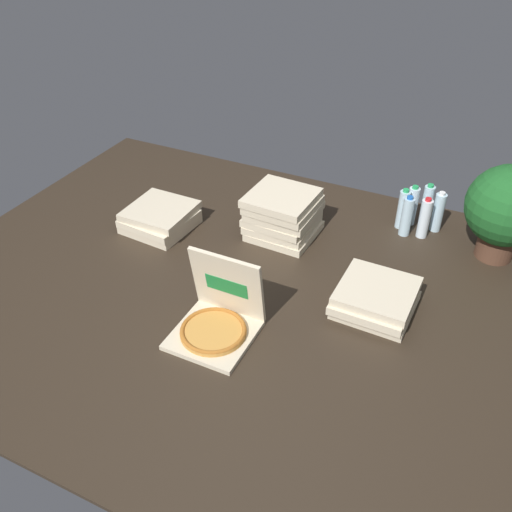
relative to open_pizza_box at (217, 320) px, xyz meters
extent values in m
cube|color=#2D2319|center=(-0.02, 0.32, -0.08)|extent=(3.20, 2.40, 0.02)
cube|color=beige|center=(0.00, -0.04, -0.06)|extent=(0.34, 0.34, 0.02)
cylinder|color=#C6893D|center=(0.00, -0.04, -0.04)|extent=(0.29, 0.29, 0.02)
torus|color=#A96324|center=(0.00, -0.04, -0.03)|extent=(0.29, 0.29, 0.02)
cube|color=beige|center=(0.00, 0.10, 0.12)|extent=(0.34, 0.07, 0.34)
cube|color=#197A38|center=(0.00, 0.09, 0.12)|extent=(0.21, 0.02, 0.08)
cube|color=beige|center=(-0.70, 0.60, -0.05)|extent=(0.37, 0.37, 0.04)
cube|color=beige|center=(-0.70, 0.60, -0.01)|extent=(0.37, 0.37, 0.04)
cube|color=#197A38|center=(-0.70, 0.60, 0.01)|extent=(0.23, 0.08, 0.00)
cube|color=beige|center=(-0.70, 0.61, 0.03)|extent=(0.35, 0.35, 0.04)
cube|color=beige|center=(0.59, 0.46, -0.05)|extent=(0.35, 0.35, 0.04)
cube|color=#197A38|center=(0.59, 0.46, -0.03)|extent=(0.22, 0.07, 0.00)
cube|color=beige|center=(0.58, 0.44, -0.01)|extent=(0.35, 0.35, 0.04)
cube|color=#197A38|center=(0.58, 0.44, 0.01)|extent=(0.22, 0.07, 0.00)
cube|color=beige|center=(0.59, 0.45, 0.03)|extent=(0.35, 0.35, 0.04)
cube|color=beige|center=(-0.04, 0.84, -0.05)|extent=(0.36, 0.36, 0.04)
cube|color=beige|center=(-0.06, 0.85, -0.01)|extent=(0.35, 0.35, 0.04)
cube|color=beige|center=(-0.06, 0.85, 0.03)|extent=(0.36, 0.36, 0.04)
cube|color=#197A38|center=(-0.06, 0.85, 0.06)|extent=(0.23, 0.07, 0.00)
cube|color=beige|center=(-0.05, 0.85, 0.08)|extent=(0.35, 0.35, 0.04)
cube|color=beige|center=(-0.06, 0.84, 0.12)|extent=(0.36, 0.36, 0.04)
cube|color=#197A38|center=(-0.06, 0.84, 0.14)|extent=(0.22, 0.07, 0.00)
cube|color=beige|center=(-0.06, 0.84, 0.16)|extent=(0.36, 0.36, 0.04)
cylinder|color=white|center=(0.65, 1.16, 0.04)|extent=(0.06, 0.06, 0.23)
cylinder|color=red|center=(0.65, 1.16, 0.16)|extent=(0.03, 0.03, 0.02)
cylinder|color=silver|center=(0.63, 1.32, 0.04)|extent=(0.06, 0.06, 0.23)
cylinder|color=#239951|center=(0.63, 1.32, 0.16)|extent=(0.03, 0.03, 0.02)
cylinder|color=silver|center=(0.56, 1.14, 0.04)|extent=(0.06, 0.06, 0.23)
cylinder|color=blue|center=(0.56, 1.14, 0.16)|extent=(0.03, 0.03, 0.02)
cylinder|color=silver|center=(0.52, 1.20, 0.04)|extent=(0.06, 0.06, 0.23)
cylinder|color=#239951|center=(0.52, 1.20, 0.16)|extent=(0.03, 0.03, 0.02)
cylinder|color=silver|center=(0.70, 1.26, 0.04)|extent=(0.06, 0.06, 0.23)
cylinder|color=white|center=(0.70, 1.26, 0.16)|extent=(0.03, 0.03, 0.02)
cylinder|color=silver|center=(0.56, 1.26, 0.04)|extent=(0.06, 0.06, 0.23)
cylinder|color=#239951|center=(0.56, 1.26, 0.16)|extent=(0.03, 0.03, 0.02)
cylinder|color=#513323|center=(1.03, 1.14, -0.01)|extent=(0.19, 0.19, 0.13)
sphere|color=#1A5420|center=(1.03, 1.14, 0.24)|extent=(0.41, 0.41, 0.41)
camera|label=1|loc=(0.94, -1.56, 1.67)|focal=39.16mm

